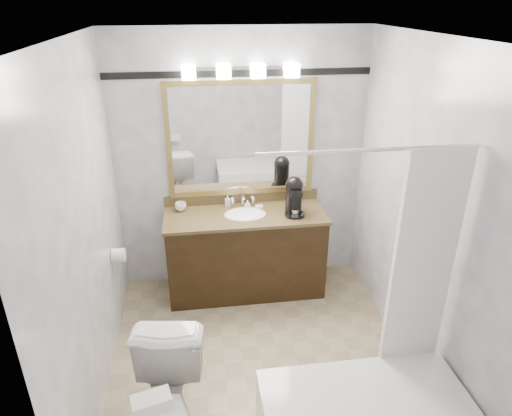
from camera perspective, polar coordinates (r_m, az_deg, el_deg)
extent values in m
cube|color=gray|center=(3.96, 0.60, -18.47)|extent=(2.40, 2.60, 0.01)
cube|color=white|center=(2.89, 0.84, 20.68)|extent=(2.40, 2.60, 0.01)
cube|color=silver|center=(4.42, -1.86, 5.55)|extent=(2.40, 0.01, 2.50)
cube|color=silver|center=(2.17, 6.16, -17.78)|extent=(2.40, 0.01, 2.50)
cube|color=silver|center=(3.29, -20.55, -3.30)|extent=(0.01, 2.60, 2.50)
cube|color=silver|center=(3.60, 20.02, -0.75)|extent=(0.01, 2.60, 2.50)
cube|color=black|center=(4.52, -1.30, -5.78)|extent=(1.50, 0.55, 0.82)
cube|color=olive|center=(4.32, -1.36, -0.93)|extent=(1.53, 0.58, 0.03)
cube|color=olive|center=(4.53, -1.77, 1.29)|extent=(1.53, 0.03, 0.10)
ellipsoid|color=white|center=(4.32, -1.36, -1.11)|extent=(0.44, 0.34, 0.14)
cube|color=#A08848|center=(4.21, -1.97, 15.44)|extent=(1.40, 0.04, 0.05)
cube|color=#A08848|center=(4.50, -1.78, 2.14)|extent=(1.40, 0.04, 0.05)
cube|color=#A08848|center=(4.31, -10.92, 8.06)|extent=(0.05, 0.04, 1.00)
cube|color=#A08848|center=(4.44, 6.92, 8.85)|extent=(0.05, 0.04, 1.00)
cube|color=white|center=(4.33, -1.88, 8.58)|extent=(1.30, 0.01, 1.00)
cube|color=silver|center=(4.18, -1.98, 17.11)|extent=(0.90, 0.05, 0.03)
cube|color=white|center=(4.11, -8.42, 16.45)|extent=(0.12, 0.12, 0.12)
cube|color=white|center=(4.12, -4.06, 16.67)|extent=(0.12, 0.12, 0.12)
cube|color=white|center=(4.15, 0.25, 16.79)|extent=(0.12, 0.12, 0.12)
cube|color=white|center=(4.20, 4.48, 16.82)|extent=(0.12, 0.12, 0.12)
cube|color=black|center=(4.21, -2.01, 16.48)|extent=(2.40, 0.01, 0.06)
cylinder|color=silver|center=(2.62, 14.27, 7.06)|extent=(1.30, 0.02, 0.02)
cube|color=white|center=(3.10, 20.10, -6.68)|extent=(0.40, 0.04, 1.55)
cylinder|color=white|center=(4.11, -16.80, -5.67)|extent=(0.11, 0.12, 0.12)
cube|color=white|center=(2.55, -12.92, -22.67)|extent=(0.22, 0.16, 0.08)
cylinder|color=black|center=(4.29, 4.84, -0.81)|extent=(0.19, 0.19, 0.02)
cylinder|color=black|center=(4.29, 4.73, 1.19)|extent=(0.16, 0.16, 0.27)
sphere|color=black|center=(4.24, 4.80, 2.88)|extent=(0.16, 0.16, 0.16)
cube|color=black|center=(4.18, 5.01, 1.85)|extent=(0.11, 0.11, 0.05)
cylinder|color=silver|center=(4.26, 4.91, -0.55)|extent=(0.06, 0.06, 0.06)
imported|color=white|center=(4.42, -9.40, 0.17)|extent=(0.11, 0.11, 0.08)
imported|color=white|center=(4.45, -3.57, 0.90)|extent=(0.05, 0.05, 0.11)
imported|color=white|center=(4.43, -1.08, 0.51)|extent=(0.08, 0.08, 0.08)
cube|color=beige|center=(4.43, 0.40, 0.17)|extent=(0.08, 0.05, 0.02)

